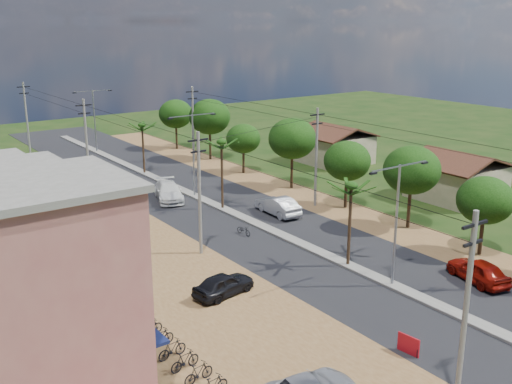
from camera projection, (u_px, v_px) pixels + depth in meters
The scene contains 36 objects.
ground at pixel (392, 286), 38.21m from camera, with size 160.00×160.00×0.00m, color black.
road at pixel (255, 224), 49.91m from camera, with size 12.00×110.00×0.04m, color black.
median at pixel (235, 214), 52.23m from camera, with size 1.00×90.00×0.18m, color #605E56.
dirt_lot_west at pixel (121, 302), 36.01m from camera, with size 18.00×46.00×0.04m, color brown.
dirt_shoulder_east at pixel (330, 206), 54.69m from camera, with size 5.00×90.00×0.03m, color brown.
shophouse_pink at pixel (32, 305), 24.44m from camera, with size 9.00×6.40×10.30m.
house_east_near at pixel (457, 174), 56.60m from camera, with size 7.60×7.50×4.60m.
house_east_far at pixel (334, 143), 71.20m from camera, with size 7.60×7.50×4.60m.
tree_east_b at pixel (485, 200), 42.31m from camera, with size 4.00×4.00×5.83m.
tree_east_c at pixel (412, 170), 47.79m from camera, with size 4.60×4.60×6.83m.
tree_east_d at pixel (347, 161), 53.22m from camera, with size 4.20×4.20×6.13m.
tree_east_e at pixel (292, 139), 59.37m from camera, with size 4.80×4.80×7.14m.
tree_east_f at pixel (243, 139), 65.71m from camera, with size 3.80×3.80×5.52m.
tree_east_g at pixel (210, 117), 71.92m from camera, with size 5.00×5.00×7.38m.
tree_east_h at pixel (176, 114), 78.16m from camera, with size 4.40×4.40×6.52m.
palm_median_near at pixel (351, 189), 39.81m from camera, with size 2.00×2.00×6.15m.
palm_median_mid at pixel (222, 145), 52.19m from camera, with size 2.00×2.00×6.55m.
palm_median_far at pixel (142, 127), 64.84m from camera, with size 2.00×2.00×5.85m.
streetlight_near at pixel (397, 215), 36.90m from camera, with size 5.10×0.18×8.00m.
streetlight_mid at pixel (193, 148), 56.40m from camera, with size 5.10×0.18×8.00m.
streetlight_far at pixel (94, 116), 75.89m from camera, with size 5.10×0.18×8.00m.
utility_pole_w_a at pixel (466, 306), 25.17m from camera, with size 1.60×0.24×9.00m.
utility_pole_w_b at pixel (199, 191), 42.33m from camera, with size 1.60×0.24×9.00m.
utility_pole_w_c at pixel (87, 142), 59.49m from camera, with size 1.60×0.24×9.00m.
utility_pole_w_d at pixel (26, 116), 75.87m from camera, with size 1.60×0.24×9.00m.
utility_pole_e_b at pixel (316, 155), 53.60m from camera, with size 1.60×0.24×9.00m.
utility_pole_e_c at pixel (193, 123), 70.76m from camera, with size 1.60×0.24×9.00m.
car_red_near at pixel (478, 271), 38.64m from camera, with size 1.83×4.55×1.55m, color maroon.
car_silver_mid at pixel (278, 206), 52.14m from camera, with size 1.71×4.90×1.61m, color #989A9F.
car_white_far at pixel (169, 192), 56.39m from camera, with size 2.27×5.59×1.62m, color silver.
car_parked_dark at pixel (224, 285), 36.79m from camera, with size 1.66×4.13×1.41m, color black.
moto_rider_east at pixel (470, 275), 38.89m from camera, with size 0.55×1.57×0.83m, color black.
moto_rider_west_a at pixel (244, 230), 47.26m from camera, with size 0.54×1.54×0.81m, color black.
moto_rider_west_b at pixel (169, 192), 57.57m from camera, with size 0.42×1.49×0.90m, color black.
roadside_sign at pixel (408, 345), 30.30m from camera, with size 0.24×1.25×1.04m.
parked_scooter_row at pixel (185, 360), 28.95m from camera, with size 1.71×11.07×1.00m.
Camera 1 is at (-27.56, -23.38, 16.32)m, focal length 42.00 mm.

